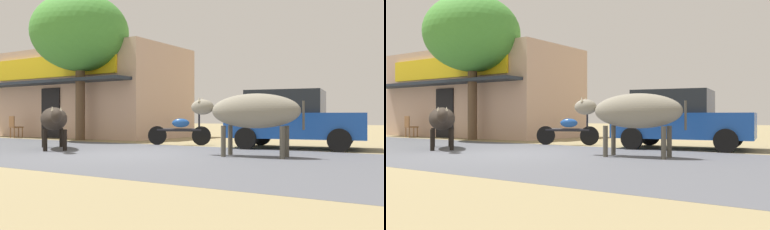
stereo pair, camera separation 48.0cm
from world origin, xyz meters
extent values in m
plane|color=#928259|center=(0.00, 0.00, 0.00)|extent=(80.00, 80.00, 0.00)
cube|color=#52555C|center=(0.00, 0.00, 0.00)|extent=(72.00, 6.30, 0.00)
cube|color=tan|center=(-7.62, 6.30, 1.92)|extent=(8.99, 4.11, 3.85)
cube|color=yellow|center=(-7.62, 4.19, 3.00)|extent=(7.19, 0.10, 0.90)
cube|color=#262D38|center=(-7.62, 3.80, 2.31)|extent=(8.63, 0.90, 0.12)
cube|color=black|center=(-7.71, 4.22, 1.05)|extent=(1.10, 0.06, 2.10)
cylinder|color=brown|center=(-5.44, 3.73, 1.46)|extent=(0.36, 0.36, 2.93)
ellipsoid|color=#469136|center=(-5.44, 3.73, 4.13)|extent=(3.71, 3.71, 2.97)
cube|color=#1948A4|center=(2.92, 3.96, 0.65)|extent=(3.98, 2.38, 0.70)
cube|color=#1E2328|center=(2.64, 3.92, 1.32)|extent=(2.29, 1.97, 0.64)
cylinder|color=black|center=(3.98, 5.05, 0.30)|extent=(0.62, 0.27, 0.60)
cylinder|color=black|center=(4.26, 3.25, 0.30)|extent=(0.62, 0.27, 0.60)
cylinder|color=black|center=(1.58, 4.67, 0.30)|extent=(0.62, 0.27, 0.60)
cylinder|color=black|center=(1.86, 2.88, 0.30)|extent=(0.62, 0.27, 0.60)
cylinder|color=black|center=(0.03, 3.59, 0.30)|extent=(0.59, 0.29, 0.60)
cylinder|color=black|center=(-1.30, 3.08, 0.30)|extent=(0.59, 0.29, 0.60)
cylinder|color=black|center=(-0.64, 3.34, 0.48)|extent=(1.37, 0.60, 0.10)
ellipsoid|color=#1E4C99|center=(-0.59, 3.35, 0.70)|extent=(0.61, 0.42, 0.28)
cylinder|color=black|center=(-0.04, 3.57, 0.75)|extent=(0.06, 0.06, 0.60)
ellipsoid|color=#2D251F|center=(-2.71, 0.16, 0.84)|extent=(2.21, 1.93, 0.64)
ellipsoid|color=#2D251F|center=(-1.62, -0.68, 0.92)|extent=(0.61, 0.56, 0.36)
cone|color=beige|center=(-1.52, -0.63, 1.10)|extent=(0.06, 0.06, 0.12)
cone|color=beige|center=(-1.64, -0.79, 1.10)|extent=(0.06, 0.06, 0.12)
cylinder|color=black|center=(-1.98, -0.09, 0.28)|extent=(0.11, 0.11, 0.56)
cylinder|color=black|center=(-2.28, -0.48, 0.28)|extent=(0.11, 0.11, 0.56)
cylinder|color=black|center=(-3.14, 0.80, 0.28)|extent=(0.11, 0.11, 0.56)
cylinder|color=black|center=(-3.43, 0.42, 0.28)|extent=(0.11, 0.11, 0.56)
cylinder|color=black|center=(-3.64, 0.88, 0.74)|extent=(0.05, 0.05, 0.51)
ellipsoid|color=gray|center=(2.94, 0.97, 1.03)|extent=(2.10, 0.98, 0.78)
ellipsoid|color=gray|center=(1.69, 0.79, 1.12)|extent=(0.59, 0.36, 0.36)
cone|color=beige|center=(1.66, 0.69, 1.30)|extent=(0.06, 0.06, 0.12)
cone|color=beige|center=(1.63, 0.88, 1.30)|extent=(0.06, 0.06, 0.12)
cylinder|color=#4C483E|center=(2.33, 0.63, 0.35)|extent=(0.11, 0.11, 0.70)
cylinder|color=#4C483E|center=(2.26, 1.12, 0.35)|extent=(0.11, 0.11, 0.70)
cylinder|color=#4C483E|center=(3.63, 0.82, 0.35)|extent=(0.11, 0.11, 0.70)
cylinder|color=#4C483E|center=(3.56, 1.31, 0.35)|extent=(0.11, 0.11, 0.70)
cylinder|color=#4C483E|center=(3.99, 1.12, 0.93)|extent=(0.05, 0.05, 0.62)
cube|color=brown|center=(-9.09, 3.57, 0.45)|extent=(0.51, 0.51, 0.05)
cube|color=brown|center=(-9.13, 3.38, 0.70)|extent=(0.44, 0.12, 0.44)
cylinder|color=brown|center=(-9.23, 3.78, 0.21)|extent=(0.04, 0.04, 0.43)
cylinder|color=brown|center=(-8.89, 3.71, 0.21)|extent=(0.04, 0.04, 0.43)
cylinder|color=brown|center=(-9.30, 3.43, 0.21)|extent=(0.04, 0.04, 0.43)
cylinder|color=brown|center=(-8.95, 3.37, 0.21)|extent=(0.04, 0.04, 0.43)
camera|label=1|loc=(6.65, -7.74, 0.90)|focal=39.34mm
camera|label=2|loc=(7.06, -7.48, 0.90)|focal=39.34mm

